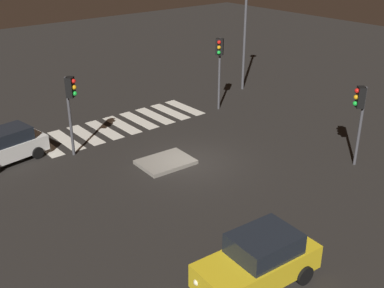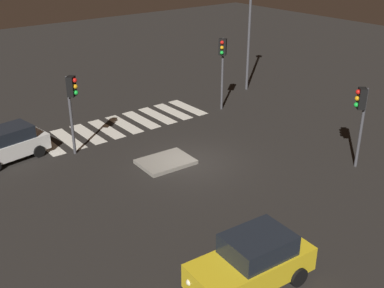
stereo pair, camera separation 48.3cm
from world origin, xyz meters
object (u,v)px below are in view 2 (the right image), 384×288
Objects in this scene: traffic_light_west at (361,108)px; car_yellow at (252,262)px; traffic_island at (166,162)px; street_lamp at (250,8)px; traffic_light_south at (222,57)px; traffic_light_east at (72,96)px; car_white at (9,144)px.

car_yellow is at bearing 57.59° from traffic_light_west.
car_yellow is at bearing 72.01° from traffic_island.
street_lamp is (-14.00, -14.69, 4.68)m from car_yellow.
traffic_light_west is at bearing 50.31° from traffic_light_south.
car_white is at bearing -158.40° from traffic_light_east.
traffic_light_west is at bearing 140.23° from traffic_island.
traffic_island is 8.71m from traffic_light_south.
car_white is at bearing -43.02° from traffic_light_south.
traffic_light_east is 0.48× the size of street_lamp.
traffic_light_east reaches higher than traffic_light_west.
traffic_light_south is 9.84m from traffic_light_east.
car_yellow is 0.50× the size of street_lamp.
car_yellow is at bearing 92.76° from car_white.
traffic_light_east is at bearing -85.74° from car_yellow.
traffic_light_west is (-9.58, -2.96, 2.04)m from car_yellow.
traffic_island is at bearing 0.64° from traffic_light_west.
street_lamp is at bearing -151.52° from traffic_island.
street_lamp is (-11.21, -6.08, 5.46)m from traffic_island.
traffic_light_south is at bearing 50.92° from traffic_light_east.
traffic_light_south is at bearing -50.99° from traffic_light_west.
traffic_light_south is (-9.82, -12.61, 2.48)m from car_yellow.
traffic_island is 9.08m from car_yellow.
street_lamp is (-4.42, -11.73, 2.64)m from traffic_light_west.
car_white is 1.02× the size of traffic_light_west.
traffic_island is at bearing -3.46° from traffic_light_east.
traffic_island is 0.63× the size of car_yellow.
traffic_island is 13.87m from street_lamp.
car_yellow is 10.23m from traffic_light_west.
traffic_light_south is 1.11× the size of traffic_light_east.
traffic_light_east is at bearing 143.96° from car_white.
traffic_light_west is 0.47× the size of street_lamp.
traffic_island is at bearing 129.15° from car_white.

